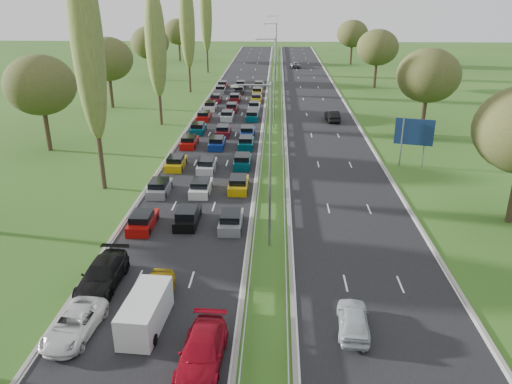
{
  "coord_description": "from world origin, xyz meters",
  "views": [
    {
      "loc": [
        4.9,
        10.14,
        17.4
      ],
      "look_at": [
        3.21,
        49.87,
        1.5
      ],
      "focal_mm": 35.0,
      "sensor_mm": 36.0,
      "label": 1
    }
  ],
  "objects_px": {
    "white_van_rear": "(146,310)",
    "near_car_3": "(102,274)",
    "direction_sign": "(414,134)",
    "near_car_2": "(74,324)"
  },
  "relations": [
    {
      "from": "white_van_rear",
      "to": "near_car_3",
      "type": "bearing_deg",
      "value": 138.46
    },
    {
      "from": "direction_sign",
      "to": "near_car_3",
      "type": "bearing_deg",
      "value": -135.7
    },
    {
      "from": "near_car_3",
      "to": "white_van_rear",
      "type": "bearing_deg",
      "value": -43.87
    },
    {
      "from": "near_car_2",
      "to": "white_van_rear",
      "type": "xyz_separation_m",
      "value": [
        3.73,
        1.09,
        0.3
      ]
    },
    {
      "from": "near_car_3",
      "to": "white_van_rear",
      "type": "relative_size",
      "value": 1.16
    },
    {
      "from": "near_car_2",
      "to": "near_car_3",
      "type": "xyz_separation_m",
      "value": [
        -0.07,
        4.95,
        0.14
      ]
    },
    {
      "from": "near_car_3",
      "to": "white_van_rear",
      "type": "distance_m",
      "value": 5.41
    },
    {
      "from": "near_car_3",
      "to": "direction_sign",
      "type": "height_order",
      "value": "direction_sign"
    },
    {
      "from": "near_car_2",
      "to": "direction_sign",
      "type": "distance_m",
      "value": 39.16
    },
    {
      "from": "near_car_3",
      "to": "white_van_rear",
      "type": "xyz_separation_m",
      "value": [
        3.79,
        -3.86,
        0.17
      ]
    }
  ]
}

